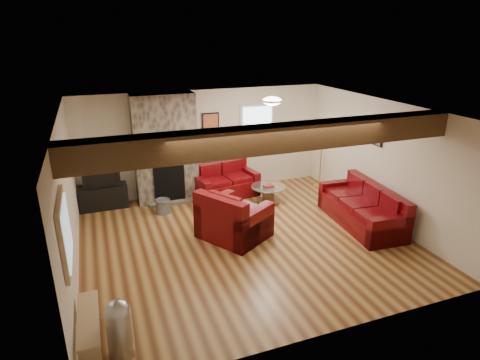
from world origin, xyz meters
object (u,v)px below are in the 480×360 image
object	(u,v)px
armchair_red	(234,214)
coffee_table	(268,194)
sofa_three	(361,206)
loveseat	(226,181)
television	(101,176)
floor_lamp	(323,136)
tv_cabinet	(104,197)

from	to	relation	value
armchair_red	coffee_table	distance (m)	1.86
sofa_three	loveseat	bearing A→B (deg)	-133.71
coffee_table	sofa_three	bearing A→B (deg)	-52.03
sofa_three	television	size ratio (longest dim) A/B	2.65
television	floor_lamp	world-z (taller)	floor_lamp
floor_lamp	sofa_three	bearing A→B (deg)	-98.46
sofa_three	coffee_table	world-z (taller)	sofa_three
armchair_red	floor_lamp	world-z (taller)	floor_lamp
tv_cabinet	television	bearing A→B (deg)	0.00
coffee_table	television	xyz separation A→B (m)	(-3.61, 1.01, 0.56)
sofa_three	armchair_red	xyz separation A→B (m)	(-2.63, 0.40, 0.07)
television	loveseat	bearing A→B (deg)	-6.12
sofa_three	floor_lamp	size ratio (longest dim) A/B	1.34
coffee_table	tv_cabinet	world-z (taller)	tv_cabinet
coffee_table	floor_lamp	world-z (taller)	floor_lamp
sofa_three	armchair_red	bearing A→B (deg)	-93.98
loveseat	tv_cabinet	distance (m)	2.82
armchair_red	tv_cabinet	world-z (taller)	armchair_red
television	floor_lamp	distance (m)	5.31
sofa_three	coffee_table	size ratio (longest dim) A/B	2.62
coffee_table	tv_cabinet	xyz separation A→B (m)	(-3.61, 1.01, 0.06)
sofa_three	television	distance (m)	5.63
tv_cabinet	floor_lamp	distance (m)	5.39
armchair_red	television	bearing A→B (deg)	13.45
tv_cabinet	television	xyz separation A→B (m)	(0.00, 0.00, 0.49)
sofa_three	television	world-z (taller)	television
armchair_red	coffee_table	xyz separation A→B (m)	(1.31, 1.29, -0.28)
loveseat	floor_lamp	xyz separation A→B (m)	(2.45, -0.25, 0.95)
loveseat	floor_lamp	bearing A→B (deg)	-15.81
tv_cabinet	floor_lamp	size ratio (longest dim) A/B	0.66
loveseat	television	world-z (taller)	television
sofa_three	tv_cabinet	distance (m)	5.63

